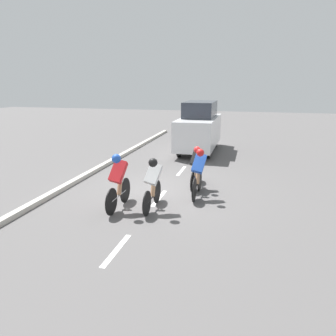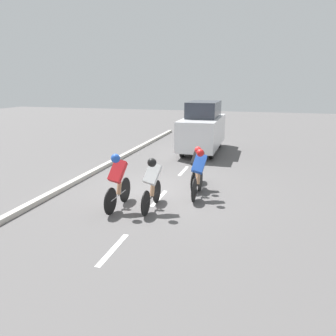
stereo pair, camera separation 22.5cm
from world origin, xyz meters
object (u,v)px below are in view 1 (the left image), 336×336
object	(u,v)px
cyclist_black	(196,166)
cyclist_white	(153,182)
cyclist_red	(118,180)
cyclist_blue	(198,171)
support_car	(199,127)

from	to	relation	value
cyclist_black	cyclist_white	bearing A→B (deg)	70.62
cyclist_red	cyclist_black	bearing A→B (deg)	-125.07
cyclist_blue	cyclist_red	bearing A→B (deg)	38.67
cyclist_blue	support_car	size ratio (longest dim) A/B	0.38
cyclist_white	cyclist_red	bearing A→B (deg)	11.26
cyclist_white	cyclist_black	distance (m)	2.35
cyclist_blue	cyclist_black	distance (m)	0.91
cyclist_white	cyclist_black	bearing A→B (deg)	-109.38
cyclist_white	cyclist_black	xyz separation A→B (m)	(-0.78, -2.22, -0.06)
cyclist_black	support_car	size ratio (longest dim) A/B	0.37
cyclist_red	support_car	size ratio (longest dim) A/B	0.38
cyclist_red	support_car	bearing A→B (deg)	-96.07
cyclist_red	cyclist_black	world-z (taller)	cyclist_red
support_car	cyclist_black	bearing A→B (deg)	98.13
support_car	cyclist_blue	bearing A→B (deg)	98.90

